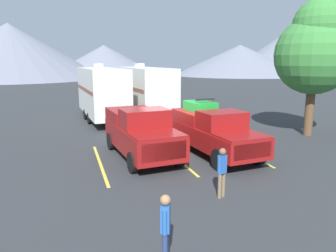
{
  "coord_description": "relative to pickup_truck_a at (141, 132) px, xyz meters",
  "views": [
    {
      "loc": [
        -4.51,
        -13.87,
        4.25
      ],
      "look_at": [
        0.0,
        0.19,
        1.2
      ],
      "focal_mm": 34.2,
      "sensor_mm": 36.0,
      "label": 1
    }
  ],
  "objects": [
    {
      "name": "person_b",
      "position": [
        1.41,
        -5.07,
        -0.21
      ],
      "size": [
        0.34,
        0.26,
        1.61
      ],
      "color": "#726047",
      "rests_on": "ground"
    },
    {
      "name": "ground_plane",
      "position": [
        1.44,
        0.32,
        -1.14
      ],
      "size": [
        240.0,
        240.0,
        0.0
      ],
      "primitive_type": "plane",
      "color": "#2D3033"
    },
    {
      "name": "camper_trailer_a",
      "position": [
        -0.62,
        9.33,
        0.96
      ],
      "size": [
        2.93,
        8.86,
        4.0
      ],
      "color": "silver",
      "rests_on": "ground"
    },
    {
      "name": "person_c",
      "position": [
        -1.3,
        -7.84,
        -0.21
      ],
      "size": [
        0.27,
        0.33,
        1.61
      ],
      "color": "navy",
      "rests_on": "ground"
    },
    {
      "name": "lot_stripe_c",
      "position": [
        4.75,
        -0.48,
        -1.13
      ],
      "size": [
        0.12,
        5.5,
        0.01
      ],
      "primitive_type": "cube",
      "color": "gold",
      "rests_on": "ground"
    },
    {
      "name": "lot_stripe_b",
      "position": [
        1.44,
        -0.48,
        -1.13
      ],
      "size": [
        0.12,
        5.5,
        0.01
      ],
      "primitive_type": "cube",
      "color": "gold",
      "rests_on": "ground"
    },
    {
      "name": "tree_a",
      "position": [
        10.1,
        1.06,
        3.74
      ],
      "size": [
        4.31,
        4.31,
        7.53
      ],
      "color": "brown",
      "rests_on": "ground"
    },
    {
      "name": "pickup_truck_a",
      "position": [
        0.0,
        0.0,
        0.0
      ],
      "size": [
        2.6,
        5.43,
        2.23
      ],
      "color": "maroon",
      "rests_on": "ground"
    },
    {
      "name": "camper_trailer_b",
      "position": [
        2.59,
        9.97,
        0.97
      ],
      "size": [
        3.03,
        9.2,
        4.0
      ],
      "color": "silver",
      "rests_on": "ground"
    },
    {
      "name": "lot_stripe_a",
      "position": [
        -1.87,
        -0.48,
        -1.13
      ],
      "size": [
        0.12,
        5.5,
        0.01
      ],
      "primitive_type": "cube",
      "color": "gold",
      "rests_on": "ground"
    },
    {
      "name": "pickup_truck_b",
      "position": [
        3.22,
        -0.64,
        0.01
      ],
      "size": [
        2.54,
        5.56,
        2.48
      ],
      "color": "maroon",
      "rests_on": "ground"
    },
    {
      "name": "mountain_ridge",
      "position": [
        6.96,
        71.2,
        5.18
      ],
      "size": [
        162.63,
        46.31,
        14.74
      ],
      "color": "slate",
      "rests_on": "ground"
    }
  ]
}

